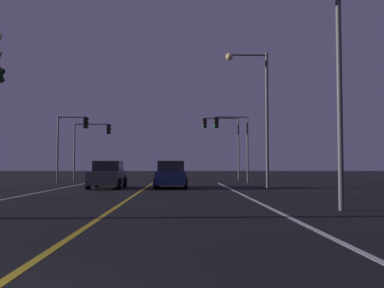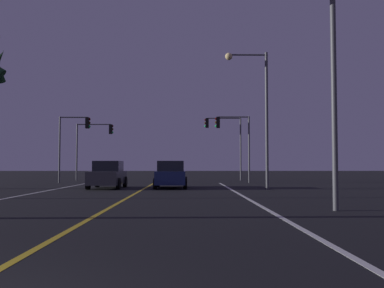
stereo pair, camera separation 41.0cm
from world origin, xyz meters
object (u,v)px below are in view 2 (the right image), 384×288
at_px(traffic_light_near_left, 74,134).
at_px(car_ahead_far, 171,175).
at_px(traffic_light_near_right, 233,133).
at_px(street_lamp_right_far, 257,102).
at_px(car_oncoming, 108,175).
at_px(traffic_light_far_left, 95,138).
at_px(traffic_light_far_right, 224,134).
at_px(street_lamp_right_near, 320,63).

bearing_deg(traffic_light_near_left, car_ahead_far, -43.79).
height_order(traffic_light_near_right, street_lamp_right_far, street_lamp_right_far).
distance_m(car_ahead_far, street_lamp_right_far, 6.98).
bearing_deg(car_ahead_far, traffic_light_near_left, 46.21).
bearing_deg(street_lamp_right_far, car_oncoming, -9.45).
xyz_separation_m(traffic_light_far_left, street_lamp_right_far, (12.80, -14.98, 1.25)).
height_order(traffic_light_far_left, street_lamp_right_far, street_lamp_right_far).
distance_m(car_oncoming, car_ahead_far, 3.94).
bearing_deg(car_oncoming, street_lamp_right_far, 80.55).
distance_m(car_oncoming, street_lamp_right_far, 10.21).
xyz_separation_m(car_ahead_far, street_lamp_right_far, (5.16, -1.70, 4.39)).
relative_size(traffic_light_far_right, traffic_light_far_left, 1.11).
xyz_separation_m(car_oncoming, street_lamp_right_near, (9.23, -13.30, 3.92)).
distance_m(car_ahead_far, traffic_light_far_right, 14.45).
xyz_separation_m(traffic_light_near_left, street_lamp_right_far, (13.28, -9.48, 1.26)).
relative_size(traffic_light_near_right, traffic_light_near_left, 1.01).
height_order(traffic_light_near_right, traffic_light_near_left, traffic_light_near_right).
height_order(car_oncoming, street_lamp_right_near, street_lamp_right_near).
bearing_deg(traffic_light_far_left, car_ahead_far, -60.12).
bearing_deg(street_lamp_right_near, street_lamp_right_far, -89.35).
bearing_deg(street_lamp_right_near, car_ahead_far, -68.56).
distance_m(car_oncoming, traffic_light_near_left, 9.53).
height_order(car_oncoming, car_ahead_far, same).
relative_size(traffic_light_near_right, street_lamp_right_near, 0.73).
xyz_separation_m(traffic_light_far_right, street_lamp_right_far, (0.71, -14.98, 0.85)).
height_order(traffic_light_far_right, street_lamp_right_near, street_lamp_right_near).
relative_size(car_oncoming, street_lamp_right_far, 0.53).
bearing_deg(car_ahead_far, car_oncoming, 92.70).
bearing_deg(street_lamp_right_far, traffic_light_far_right, -87.30).
bearing_deg(traffic_light_far_right, traffic_light_near_right, 92.78).
height_order(traffic_light_far_right, street_lamp_right_far, street_lamp_right_far).
distance_m(traffic_light_near_right, traffic_light_near_left, 12.84).
height_order(car_ahead_far, traffic_light_far_right, traffic_light_far_right).
distance_m(car_oncoming, traffic_light_far_left, 14.31).
bearing_deg(car_oncoming, car_ahead_far, 92.70).
bearing_deg(traffic_light_near_left, traffic_light_near_right, 0.00).
bearing_deg(traffic_light_far_left, traffic_light_near_right, -23.99).
bearing_deg(street_lamp_right_far, traffic_light_near_right, -87.34).
bearing_deg(traffic_light_near_left, traffic_light_far_right, 23.62).
relative_size(traffic_light_near_right, traffic_light_far_left, 1.02).
xyz_separation_m(traffic_light_far_right, street_lamp_right_near, (0.84, -26.77, 0.38)).
xyz_separation_m(traffic_light_near_right, street_lamp_right_far, (0.44, -9.48, 1.21)).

